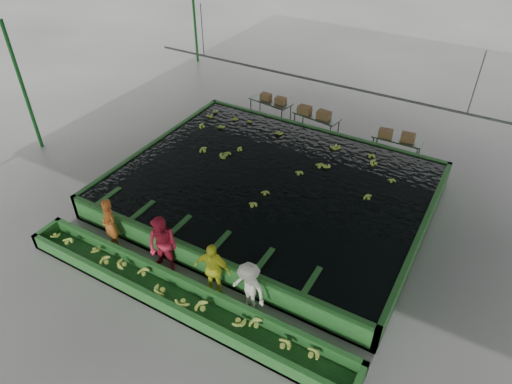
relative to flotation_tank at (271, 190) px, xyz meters
The scene contains 21 objects.
ground 1.57m from the flotation_tank, 90.00° to the right, with size 80.00×80.00×0.00m, color gray.
shed_roof 4.79m from the flotation_tank, 90.00° to the right, with size 20.00×22.00×0.04m, color #8F959A.
shed_posts 2.54m from the flotation_tank, 90.00° to the right, with size 20.00×22.00×5.00m, color #1B6523, non-canonical shape.
flotation_tank is the anchor object (origin of this frame).
tank_water 0.40m from the flotation_tank, 90.00° to the right, with size 9.70×7.70×0.00m, color black.
sorting_trough 5.10m from the flotation_tank, 90.00° to the right, with size 10.00×1.00×0.50m, color #276327, non-canonical shape.
cableway_rail 4.33m from the flotation_tank, 90.00° to the left, with size 0.08×0.08×14.00m, color #59605B.
rail_hanger_left 7.06m from the flotation_tank, 145.01° to the left, with size 0.04×0.04×2.00m, color #59605B.
rail_hanger_right 7.06m from the flotation_tank, 34.99° to the left, with size 0.04×0.04×2.00m, color #59605B.
worker_a 5.28m from the flotation_tank, 125.18° to the right, with size 0.61×0.40×1.68m, color #C56122.
worker_b 4.45m from the flotation_tank, 103.57° to the right, with size 0.90×0.70×1.86m, color red.
worker_c 4.36m from the flotation_tank, 82.12° to the right, with size 1.00×0.42×1.70m, color #F4FA2F.
worker_d 4.63m from the flotation_tank, 68.49° to the right, with size 1.01×0.58×1.57m, color silver.
packing_table_left 5.94m from the flotation_tank, 118.69° to the left, with size 1.88×0.75×0.86m, color #59605B, non-canonical shape.
packing_table_mid 4.96m from the flotation_tank, 96.23° to the left, with size 1.92×0.77×0.87m, color #59605B, non-canonical shape.
packing_table_right 5.62m from the flotation_tank, 59.50° to the left, with size 1.84×0.74×0.84m, color #59605B, non-canonical shape.
box_stack_left 5.90m from the flotation_tank, 117.62° to the left, with size 1.18×0.33×0.25m, color olive, non-canonical shape.
box_stack_mid 4.89m from the flotation_tank, 97.50° to the left, with size 1.41×0.39×0.30m, color olive, non-canonical shape.
box_stack_right 5.52m from the flotation_tank, 59.42° to the left, with size 1.35×0.37×0.29m, color olive, non-canonical shape.
floating_bananas 0.89m from the flotation_tank, 90.00° to the left, with size 9.23×6.29×0.13m, color #A9C844, non-canonical shape.
trough_bananas 5.10m from the flotation_tank, 90.00° to the right, with size 9.49×0.63×0.13m, color #A9C844, non-canonical shape.
Camera 1 is at (5.71, -9.38, 9.58)m, focal length 32.00 mm.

